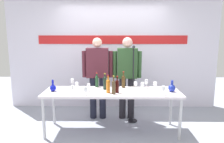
{
  "coord_description": "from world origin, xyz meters",
  "views": [
    {
      "loc": [
        0.05,
        -3.7,
        1.8
      ],
      "look_at": [
        0.0,
        0.15,
        1.11
      ],
      "focal_mm": 33.82,
      "sensor_mm": 36.0,
      "label": 1
    }
  ],
  "objects_px": {
    "wine_glass_left_3": "(86,89)",
    "microphone_stand": "(133,97)",
    "wine_bottle_4": "(97,81)",
    "wine_glass_right_2": "(142,85)",
    "display_table": "(112,94)",
    "decanter_blue_left": "(53,88)",
    "wine_glass_right_1": "(146,82)",
    "wine_glass_left_4": "(72,81)",
    "wine_glass_left_2": "(89,86)",
    "presenter_right": "(127,73)",
    "wine_bottle_2": "(105,82)",
    "wine_bottle_5": "(114,86)",
    "wine_glass_left_0": "(73,88)",
    "wine_glass_right_4": "(155,84)",
    "wine_bottle_1": "(108,85)",
    "wine_glass_right_3": "(163,89)",
    "wine_glass_left_1": "(77,84)",
    "presenter_left": "(98,73)",
    "wine_bottle_0": "(117,86)",
    "wine_bottle_3": "(123,81)",
    "wine_glass_right_0": "(135,84)",
    "decanter_blue_right": "(172,88)"
  },
  "relations": [
    {
      "from": "wine_bottle_1",
      "to": "wine_glass_left_4",
      "type": "height_order",
      "value": "wine_bottle_1"
    },
    {
      "from": "wine_glass_left_0",
      "to": "wine_glass_left_3",
      "type": "height_order",
      "value": "wine_glass_left_0"
    },
    {
      "from": "wine_bottle_5",
      "to": "microphone_stand",
      "type": "distance_m",
      "value": 0.84
    },
    {
      "from": "display_table",
      "to": "wine_glass_left_2",
      "type": "distance_m",
      "value": 0.45
    },
    {
      "from": "display_table",
      "to": "microphone_stand",
      "type": "distance_m",
      "value": 0.65
    },
    {
      "from": "wine_glass_right_1",
      "to": "wine_glass_left_4",
      "type": "bearing_deg",
      "value": 176.92
    },
    {
      "from": "decanter_blue_right",
      "to": "wine_glass_right_2",
      "type": "bearing_deg",
      "value": 176.26
    },
    {
      "from": "wine_glass_right_4",
      "to": "microphone_stand",
      "type": "relative_size",
      "value": 0.09
    },
    {
      "from": "wine_glass_left_0",
      "to": "wine_glass_left_1",
      "type": "height_order",
      "value": "wine_glass_left_0"
    },
    {
      "from": "presenter_left",
      "to": "wine_glass_left_2",
      "type": "height_order",
      "value": "presenter_left"
    },
    {
      "from": "wine_bottle_2",
      "to": "wine_bottle_5",
      "type": "height_order",
      "value": "wine_bottle_5"
    },
    {
      "from": "wine_glass_left_2",
      "to": "wine_bottle_0",
      "type": "bearing_deg",
      "value": -7.33
    },
    {
      "from": "presenter_left",
      "to": "wine_bottle_0",
      "type": "bearing_deg",
      "value": -61.58
    },
    {
      "from": "wine_glass_left_1",
      "to": "wine_glass_left_3",
      "type": "relative_size",
      "value": 0.87
    },
    {
      "from": "wine_glass_left_1",
      "to": "wine_glass_left_3",
      "type": "distance_m",
      "value": 0.48
    },
    {
      "from": "wine_bottle_4",
      "to": "wine_glass_left_3",
      "type": "xyz_separation_m",
      "value": [
        -0.14,
        -0.57,
        -0.02
      ]
    },
    {
      "from": "wine_bottle_5",
      "to": "wine_glass_right_2",
      "type": "distance_m",
      "value": 0.55
    },
    {
      "from": "wine_bottle_2",
      "to": "wine_glass_right_3",
      "type": "bearing_deg",
      "value": -19.3
    },
    {
      "from": "decanter_blue_left",
      "to": "wine_glass_left_3",
      "type": "bearing_deg",
      "value": -20.96
    },
    {
      "from": "presenter_left",
      "to": "wine_bottle_5",
      "type": "relative_size",
      "value": 5.35
    },
    {
      "from": "decanter_blue_left",
      "to": "wine_bottle_2",
      "type": "relative_size",
      "value": 0.68
    },
    {
      "from": "wine_bottle_4",
      "to": "wine_glass_left_4",
      "type": "bearing_deg",
      "value": -179.72
    },
    {
      "from": "wine_glass_left_1",
      "to": "wine_glass_right_2",
      "type": "distance_m",
      "value": 1.22
    },
    {
      "from": "display_table",
      "to": "presenter_right",
      "type": "xyz_separation_m",
      "value": [
        0.31,
        0.64,
        0.27
      ]
    },
    {
      "from": "wine_glass_right_0",
      "to": "wine_glass_right_1",
      "type": "bearing_deg",
      "value": 24.53
    },
    {
      "from": "display_table",
      "to": "decanter_blue_left",
      "type": "bearing_deg",
      "value": -178.53
    },
    {
      "from": "wine_bottle_4",
      "to": "wine_glass_right_2",
      "type": "distance_m",
      "value": 0.9
    },
    {
      "from": "wine_glass_right_4",
      "to": "microphone_stand",
      "type": "xyz_separation_m",
      "value": [
        -0.38,
        0.32,
        -0.35
      ]
    },
    {
      "from": "microphone_stand",
      "to": "presenter_right",
      "type": "bearing_deg",
      "value": 121.17
    },
    {
      "from": "wine_glass_right_2",
      "to": "presenter_right",
      "type": "bearing_deg",
      "value": 110.87
    },
    {
      "from": "wine_glass_left_2",
      "to": "microphone_stand",
      "type": "distance_m",
      "value": 1.03
    },
    {
      "from": "wine_glass_left_3",
      "to": "microphone_stand",
      "type": "height_order",
      "value": "microphone_stand"
    },
    {
      "from": "wine_glass_left_0",
      "to": "wine_glass_right_4",
      "type": "bearing_deg",
      "value": 12.33
    },
    {
      "from": "wine_bottle_1",
      "to": "wine_glass_right_3",
      "type": "height_order",
      "value": "wine_bottle_1"
    },
    {
      "from": "wine_glass_left_0",
      "to": "wine_glass_right_2",
      "type": "xyz_separation_m",
      "value": [
        1.22,
        0.19,
        0.01
      ]
    },
    {
      "from": "wine_glass_left_1",
      "to": "wine_glass_right_0",
      "type": "height_order",
      "value": "wine_glass_right_0"
    },
    {
      "from": "presenter_right",
      "to": "wine_glass_left_3",
      "type": "height_order",
      "value": "presenter_right"
    },
    {
      "from": "wine_bottle_3",
      "to": "presenter_right",
      "type": "bearing_deg",
      "value": 76.5
    },
    {
      "from": "decanter_blue_left",
      "to": "wine_bottle_1",
      "type": "distance_m",
      "value": 1.0
    },
    {
      "from": "wine_bottle_2",
      "to": "wine_glass_right_2",
      "type": "xyz_separation_m",
      "value": [
        0.68,
        -0.1,
        -0.02
      ]
    },
    {
      "from": "wine_glass_left_0",
      "to": "wine_bottle_5",
      "type": "bearing_deg",
      "value": 0.08
    },
    {
      "from": "wine_glass_left_2",
      "to": "wine_glass_right_2",
      "type": "bearing_deg",
      "value": 2.72
    },
    {
      "from": "display_table",
      "to": "wine_glass_left_3",
      "type": "xyz_separation_m",
      "value": [
        -0.44,
        -0.27,
        0.16
      ]
    },
    {
      "from": "wine_glass_left_3",
      "to": "microphone_stand",
      "type": "relative_size",
      "value": 0.09
    },
    {
      "from": "wine_glass_right_3",
      "to": "wine_glass_left_2",
      "type": "bearing_deg",
      "value": 171.01
    },
    {
      "from": "decanter_blue_right",
      "to": "wine_glass_left_4",
      "type": "height_order",
      "value": "decanter_blue_right"
    },
    {
      "from": "microphone_stand",
      "to": "wine_glass_left_2",
      "type": "bearing_deg",
      "value": -149.51
    },
    {
      "from": "presenter_right",
      "to": "wine_glass_left_1",
      "type": "bearing_deg",
      "value": -153.33
    },
    {
      "from": "presenter_right",
      "to": "wine_glass_left_0",
      "type": "distance_m",
      "value": 1.29
    },
    {
      "from": "wine_glass_right_3",
      "to": "presenter_right",
      "type": "bearing_deg",
      "value": 122.53
    }
  ]
}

